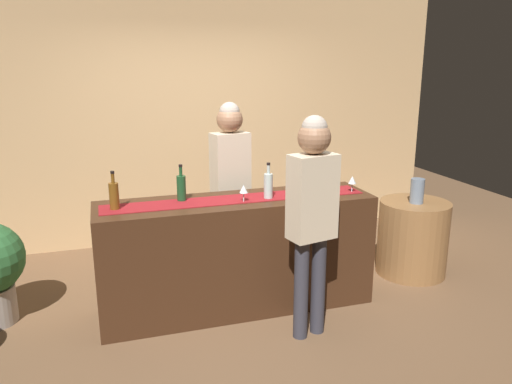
% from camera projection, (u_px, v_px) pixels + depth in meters
% --- Properties ---
extents(ground_plane, '(10.00, 10.00, 0.00)m').
position_uv_depth(ground_plane, '(238.00, 305.00, 4.34)').
color(ground_plane, brown).
extents(back_wall, '(6.00, 0.12, 2.90)m').
position_uv_depth(back_wall, '(193.00, 116.00, 5.72)').
color(back_wall, tan).
rests_on(back_wall, ground).
extents(bar_counter, '(2.29, 0.60, 0.96)m').
position_uv_depth(bar_counter, '(237.00, 254.00, 4.21)').
color(bar_counter, '#3D2314').
rests_on(bar_counter, ground).
extents(counter_runner_cloth, '(2.18, 0.28, 0.01)m').
position_uv_depth(counter_runner_cloth, '(237.00, 199.00, 4.09)').
color(counter_runner_cloth, maroon).
rests_on(counter_runner_cloth, bar_counter).
extents(wine_bottle_clear, '(0.07, 0.07, 0.30)m').
position_uv_depth(wine_bottle_clear, '(268.00, 185.00, 4.09)').
color(wine_bottle_clear, '#B2C6C1').
rests_on(wine_bottle_clear, bar_counter).
extents(wine_bottle_amber, '(0.07, 0.07, 0.30)m').
position_uv_depth(wine_bottle_amber, '(114.00, 195.00, 3.78)').
color(wine_bottle_amber, brown).
rests_on(wine_bottle_amber, bar_counter).
extents(wine_bottle_green, '(0.07, 0.07, 0.30)m').
position_uv_depth(wine_bottle_green, '(181.00, 187.00, 4.02)').
color(wine_bottle_green, '#194723').
rests_on(wine_bottle_green, bar_counter).
extents(wine_glass_near_customer, '(0.07, 0.07, 0.14)m').
position_uv_depth(wine_glass_near_customer, '(352.00, 180.00, 4.28)').
color(wine_glass_near_customer, silver).
rests_on(wine_glass_near_customer, bar_counter).
extents(wine_glass_mid_counter, '(0.07, 0.07, 0.14)m').
position_uv_depth(wine_glass_mid_counter, '(299.00, 182.00, 4.22)').
color(wine_glass_mid_counter, silver).
rests_on(wine_glass_mid_counter, bar_counter).
extents(wine_glass_far_end, '(0.07, 0.07, 0.14)m').
position_uv_depth(wine_glass_far_end, '(244.00, 190.00, 3.98)').
color(wine_glass_far_end, silver).
rests_on(wine_glass_far_end, bar_counter).
extents(bartender, '(0.37, 0.26, 1.71)m').
position_uv_depth(bartender, '(230.00, 172.00, 4.63)').
color(bartender, '#26262B').
rests_on(bartender, ground).
extents(customer_sipping, '(0.37, 0.27, 1.70)m').
position_uv_depth(customer_sipping, '(312.00, 204.00, 3.62)').
color(customer_sipping, '#33333D').
rests_on(customer_sipping, ground).
extents(round_side_table, '(0.68, 0.68, 0.74)m').
position_uv_depth(round_side_table, '(413.00, 238.00, 4.93)').
color(round_side_table, olive).
rests_on(round_side_table, ground).
extents(vase_on_side_table, '(0.13, 0.13, 0.24)m').
position_uv_depth(vase_on_side_table, '(417.00, 191.00, 4.77)').
color(vase_on_side_table, slate).
rests_on(vase_on_side_table, round_side_table).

